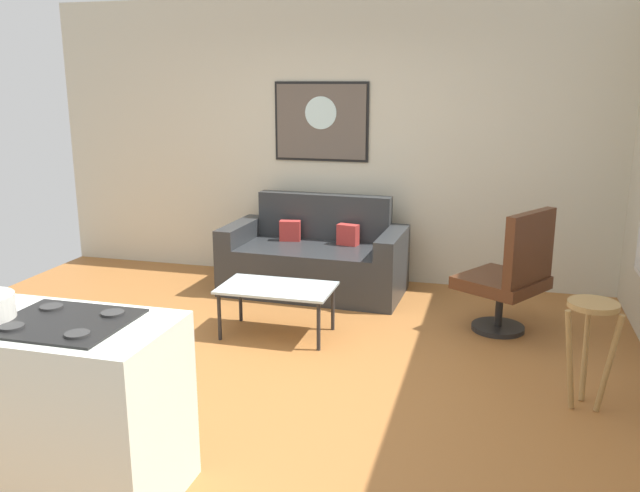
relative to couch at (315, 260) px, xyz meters
name	(u,v)px	position (x,y,z in m)	size (l,w,h in m)	color
ground	(274,374)	(0.21, -1.86, -0.33)	(6.40, 6.40, 0.04)	#985E2E
back_wall	(351,142)	(0.21, 0.57, 1.09)	(6.40, 0.05, 2.80)	beige
couch	(315,260)	(0.00, 0.00, 0.00)	(1.73, 0.91, 0.91)	#292B2E
coffee_table	(277,291)	(0.02, -1.19, 0.06)	(0.90, 0.53, 0.41)	silver
armchair	(511,275)	(1.81, -0.67, 0.19)	(0.82, 0.82, 1.02)	black
bar_stool	(591,328)	(2.26, -1.85, 0.22)	(0.35, 0.34, 0.69)	#9C7845
kitchen_counter	(23,403)	(-0.54, -3.45, 0.14)	(1.58, 0.64, 0.92)	silver
wall_painting	(321,122)	(-0.08, 0.52, 1.29)	(0.96, 0.03, 0.78)	black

